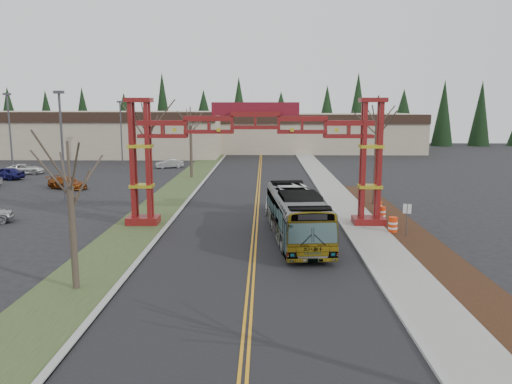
{
  "coord_description": "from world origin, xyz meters",
  "views": [
    {
      "loc": [
        0.65,
        -16.53,
        8.29
      ],
      "look_at": [
        0.14,
        12.72,
        3.28
      ],
      "focal_mm": 35.0,
      "sensor_mm": 36.0,
      "label": 1
    }
  ],
  "objects_px": {
    "light_pole_far": "(121,128)",
    "barrel_north": "(379,207)",
    "parked_car_far_b": "(25,169)",
    "bare_tree_median_near": "(70,188)",
    "barrel_south": "(393,225)",
    "retail_building_east": "(313,132)",
    "light_pole_mid": "(10,127)",
    "parked_car_mid_a": "(67,183)",
    "bare_tree_median_far": "(191,126)",
    "light_pole_near": "(62,138)",
    "barrel_mid": "(382,214)",
    "transit_bus": "(296,215)",
    "bare_tree_right_far": "(377,125)",
    "parked_car_mid_b": "(5,173)",
    "gateway_arch": "(255,141)",
    "street_sign": "(407,214)",
    "silver_sedan": "(276,203)",
    "retail_building_west": "(92,133)",
    "parked_car_far_a": "(169,164)",
    "bare_tree_median_mid": "(148,130)"
  },
  "relations": [
    {
      "from": "bare_tree_median_far",
      "to": "parked_car_mid_b",
      "type": "bearing_deg",
      "value": -175.03
    },
    {
      "from": "silver_sedan",
      "to": "parked_car_far_a",
      "type": "bearing_deg",
      "value": 118.21
    },
    {
      "from": "parked_car_mid_b",
      "to": "barrel_north",
      "type": "bearing_deg",
      "value": 75.27
    },
    {
      "from": "light_pole_mid",
      "to": "barrel_north",
      "type": "relative_size",
      "value": 10.36
    },
    {
      "from": "light_pole_near",
      "to": "street_sign",
      "type": "relative_size",
      "value": 4.35
    },
    {
      "from": "retail_building_east",
      "to": "bare_tree_median_far",
      "type": "height_order",
      "value": "bare_tree_median_far"
    },
    {
      "from": "light_pole_far",
      "to": "barrel_north",
      "type": "relative_size",
      "value": 9.47
    },
    {
      "from": "silver_sedan",
      "to": "bare_tree_right_far",
      "type": "xyz_separation_m",
      "value": [
        8.46,
        2.76,
        6.14
      ]
    },
    {
      "from": "light_pole_near",
      "to": "barrel_mid",
      "type": "relative_size",
      "value": 9.2
    },
    {
      "from": "transit_bus",
      "to": "bare_tree_right_far",
      "type": "distance_m",
      "value": 14.51
    },
    {
      "from": "barrel_north",
      "to": "light_pole_far",
      "type": "bearing_deg",
      "value": 131.87
    },
    {
      "from": "transit_bus",
      "to": "street_sign",
      "type": "bearing_deg",
      "value": -0.61
    },
    {
      "from": "light_pole_mid",
      "to": "parked_car_mid_b",
      "type": "bearing_deg",
      "value": -71.29
    },
    {
      "from": "retail_building_east",
      "to": "parked_car_mid_b",
      "type": "height_order",
      "value": "retail_building_east"
    },
    {
      "from": "parked_car_far_a",
      "to": "bare_tree_median_near",
      "type": "height_order",
      "value": "bare_tree_median_near"
    },
    {
      "from": "bare_tree_right_far",
      "to": "street_sign",
      "type": "height_order",
      "value": "bare_tree_right_far"
    },
    {
      "from": "barrel_south",
      "to": "barrel_mid",
      "type": "distance_m",
      "value": 3.85
    },
    {
      "from": "light_pole_near",
      "to": "gateway_arch",
      "type": "bearing_deg",
      "value": -28.33
    },
    {
      "from": "bare_tree_median_far",
      "to": "street_sign",
      "type": "xyz_separation_m",
      "value": [
        17.69,
        -27.19,
        -4.5
      ]
    },
    {
      "from": "barrel_south",
      "to": "barrel_mid",
      "type": "bearing_deg",
      "value": 87.8
    },
    {
      "from": "transit_bus",
      "to": "barrel_south",
      "type": "height_order",
      "value": "transit_bus"
    },
    {
      "from": "parked_car_mid_b",
      "to": "bare_tree_right_far",
      "type": "relative_size",
      "value": 0.46
    },
    {
      "from": "bare_tree_right_far",
      "to": "parked_car_mid_a",
      "type": "bearing_deg",
      "value": 164.65
    },
    {
      "from": "parked_car_mid_b",
      "to": "light_pole_mid",
      "type": "relative_size",
      "value": 0.43
    },
    {
      "from": "parked_car_far_b",
      "to": "bare_tree_median_near",
      "type": "relative_size",
      "value": 0.66
    },
    {
      "from": "parked_car_far_b",
      "to": "barrel_south",
      "type": "relative_size",
      "value": 4.04
    },
    {
      "from": "parked_car_mid_b",
      "to": "gateway_arch",
      "type": "bearing_deg",
      "value": 63.08
    },
    {
      "from": "gateway_arch",
      "to": "silver_sedan",
      "type": "height_order",
      "value": "gateway_arch"
    },
    {
      "from": "parked_car_far_a",
      "to": "bare_tree_median_far",
      "type": "xyz_separation_m",
      "value": [
        4.48,
        -9.61,
        5.48
      ]
    },
    {
      "from": "bare_tree_median_far",
      "to": "light_pole_far",
      "type": "distance_m",
      "value": 18.0
    },
    {
      "from": "parked_car_mid_b",
      "to": "bare_tree_median_mid",
      "type": "bearing_deg",
      "value": 57.26
    },
    {
      "from": "parked_car_far_b",
      "to": "barrel_mid",
      "type": "bearing_deg",
      "value": -133.66
    },
    {
      "from": "parked_car_far_b",
      "to": "light_pole_mid",
      "type": "relative_size",
      "value": 0.45
    },
    {
      "from": "parked_car_far_a",
      "to": "barrel_mid",
      "type": "relative_size",
      "value": 3.53
    },
    {
      "from": "parked_car_mid_a",
      "to": "parked_car_far_b",
      "type": "height_order",
      "value": "parked_car_mid_a"
    },
    {
      "from": "gateway_arch",
      "to": "bare_tree_median_far",
      "type": "relative_size",
      "value": 2.19
    },
    {
      "from": "retail_building_east",
      "to": "bare_tree_median_far",
      "type": "bearing_deg",
      "value": -115.23
    },
    {
      "from": "retail_building_east",
      "to": "light_pole_mid",
      "type": "height_order",
      "value": "light_pole_mid"
    },
    {
      "from": "retail_building_west",
      "to": "light_pole_far",
      "type": "xyz_separation_m",
      "value": [
        10.0,
        -16.82,
        1.52
      ]
    },
    {
      "from": "bare_tree_median_near",
      "to": "bare_tree_median_mid",
      "type": "distance_m",
      "value": 15.26
    },
    {
      "from": "street_sign",
      "to": "parked_car_far_b",
      "type": "bearing_deg",
      "value": 142.24
    },
    {
      "from": "parked_car_mid_a",
      "to": "barrel_south",
      "type": "height_order",
      "value": "parked_car_mid_a"
    },
    {
      "from": "bare_tree_median_far",
      "to": "light_pole_near",
      "type": "height_order",
      "value": "light_pole_near"
    },
    {
      "from": "retail_building_west",
      "to": "bare_tree_right_far",
      "type": "xyz_separation_m",
      "value": [
        40.0,
        -46.61,
        3.08
      ]
    },
    {
      "from": "light_pole_mid",
      "to": "barrel_south",
      "type": "distance_m",
      "value": 50.26
    },
    {
      "from": "barrel_mid",
      "to": "parked_car_far_a",
      "type": "bearing_deg",
      "value": 124.4
    },
    {
      "from": "gateway_arch",
      "to": "bare_tree_median_near",
      "type": "distance_m",
      "value": 15.17
    },
    {
      "from": "light_pole_mid",
      "to": "parked_car_mid_a",
      "type": "bearing_deg",
      "value": -45.75
    },
    {
      "from": "gateway_arch",
      "to": "silver_sedan",
      "type": "relative_size",
      "value": 4.28
    },
    {
      "from": "parked_car_far_a",
      "to": "bare_tree_median_mid",
      "type": "height_order",
      "value": "bare_tree_median_mid"
    }
  ]
}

